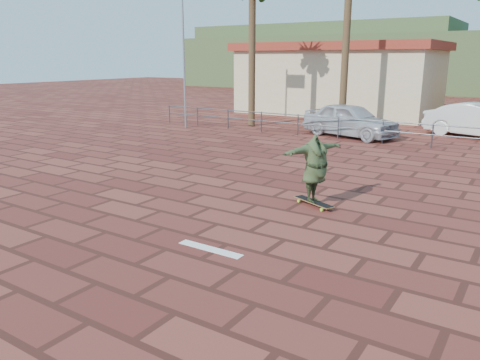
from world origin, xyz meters
The scene contains 10 objects.
ground centered at (0.00, 0.00, 0.00)m, with size 120.00×120.00×0.00m, color brown.
paint_stripe centered at (0.70, -1.20, 0.00)m, with size 1.40×0.22×0.01m, color white.
guardrail centered at (0.00, 12.00, 0.68)m, with size 24.06×0.06×1.00m.
flagpole centered at (-9.87, 11.00, 4.64)m, with size 1.30×0.10×8.00m.
building_west centered at (-6.00, 22.00, 2.28)m, with size 12.60×7.60×4.50m.
hill_back centered at (-22.00, 56.00, 4.00)m, with size 35.00×14.00×8.00m, color #384C28.
longboard centered at (1.22, 2.37, 0.10)m, with size 1.23×0.74×0.12m.
skateboarder centered at (1.22, 2.37, 0.95)m, with size 2.03×0.55×1.66m, color #354525.
car_silver centered at (-1.83, 13.00, 0.77)m, with size 1.83×4.54×1.55m, color #B0B2B7.
car_white centered at (3.24, 15.88, 0.78)m, with size 1.65×4.72×1.55m, color silver.
Camera 1 is at (5.73, -7.84, 3.54)m, focal length 35.00 mm.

